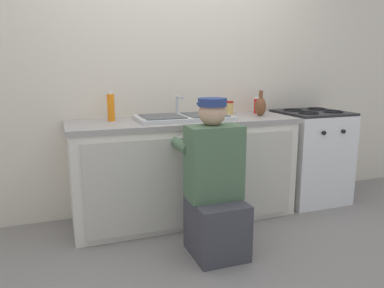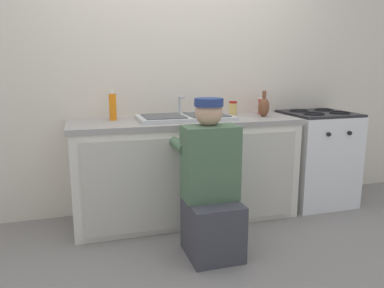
% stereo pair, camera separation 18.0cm
% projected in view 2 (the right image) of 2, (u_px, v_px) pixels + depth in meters
% --- Properties ---
extents(ground_plane, '(12.00, 12.00, 0.00)m').
position_uv_depth(ground_plane, '(195.00, 230.00, 3.07)').
color(ground_plane, gray).
extents(back_wall, '(6.00, 0.10, 2.50)m').
position_uv_depth(back_wall, '(175.00, 74.00, 3.43)').
color(back_wall, beige).
rests_on(back_wall, ground_plane).
extents(counter_cabinet, '(1.90, 0.62, 0.83)m').
position_uv_depth(counter_cabinet, '(186.00, 172.00, 3.26)').
color(counter_cabinet, silver).
rests_on(counter_cabinet, ground_plane).
extents(countertop, '(1.94, 0.62, 0.04)m').
position_uv_depth(countertop, '(185.00, 122.00, 3.18)').
color(countertop, '#9E9993').
rests_on(countertop, counter_cabinet).
extents(sink_double_basin, '(0.80, 0.44, 0.19)m').
position_uv_depth(sink_double_basin, '(185.00, 117.00, 3.17)').
color(sink_double_basin, silver).
rests_on(sink_double_basin, countertop).
extents(stove_range, '(0.62, 0.62, 0.90)m').
position_uv_depth(stove_range, '(316.00, 158.00, 3.64)').
color(stove_range, white).
rests_on(stove_range, ground_plane).
extents(plumber_person, '(0.42, 0.61, 1.10)m').
position_uv_depth(plumber_person, '(211.00, 191.00, 2.62)').
color(plumber_person, '#3F3F47').
rests_on(plumber_person, ground_plane).
extents(vase_decorative, '(0.10, 0.10, 0.23)m').
position_uv_depth(vase_decorative, '(264.00, 107.00, 3.32)').
color(vase_decorative, brown).
rests_on(vase_decorative, countertop).
extents(soap_bottle_orange, '(0.06, 0.06, 0.25)m').
position_uv_depth(soap_bottle_orange, '(113.00, 107.00, 3.09)').
color(soap_bottle_orange, orange).
rests_on(soap_bottle_orange, countertop).
extents(condiment_jar, '(0.07, 0.07, 0.13)m').
position_uv_depth(condiment_jar, '(233.00, 108.00, 3.44)').
color(condiment_jar, '#DBB760').
rests_on(condiment_jar, countertop).
extents(soda_cup_red, '(0.08, 0.08, 0.15)m').
position_uv_depth(soda_cup_red, '(263.00, 106.00, 3.53)').
color(soda_cup_red, red).
rests_on(soda_cup_red, countertop).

